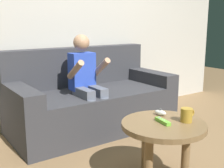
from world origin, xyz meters
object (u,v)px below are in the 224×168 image
Objects in this scene: coffee_mug at (187,115)px; coffee_table at (163,133)px; couch at (90,101)px; person_seated_on_couch at (87,80)px; nunchuk_white at (161,113)px; game_remote_lime_near_edge at (163,121)px.

coffee_table is at bearing 151.33° from coffee_mug.
couch is 0.36m from person_seated_on_couch.
nunchuk_white is at bearing 52.55° from coffee_table.
game_remote_lime_near_edge is 0.17m from coffee_mug.
couch is 2.93× the size of coffee_table.
nunchuk_white is at bearing -92.43° from couch.
coffee_mug is at bearing -75.82° from nunchuk_white.
person_seated_on_couch is (-0.14, -0.18, 0.27)m from couch.
person_seated_on_couch reaches higher than coffee_table.
coffee_table is 0.18m from nunchuk_white.
game_remote_lime_near_edge reaches higher than coffee_table.
couch is 11.63× the size of game_remote_lime_near_edge.
coffee_table is at bearing -96.56° from couch.
coffee_mug is at bearing -89.82° from couch.
couch reaches higher than nunchuk_white.
couch is 1.22m from coffee_table.
person_seated_on_couch is 6.85× the size of game_remote_lime_near_edge.
person_seated_on_couch is 8.36× the size of coffee_mug.
game_remote_lime_near_edge is at bearing -128.90° from nunchuk_white.
couch is at bearing 87.57° from nunchuk_white.
coffee_table is (0.00, -1.03, -0.20)m from person_seated_on_couch.
couch reaches higher than game_remote_lime_near_edge.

